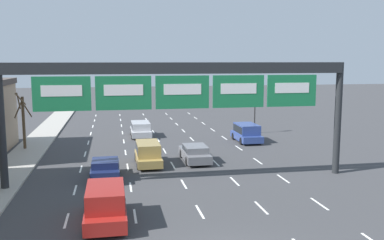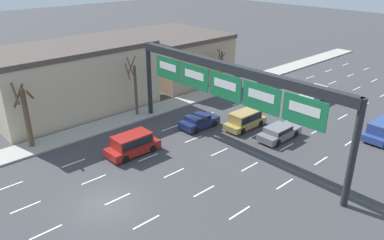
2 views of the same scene
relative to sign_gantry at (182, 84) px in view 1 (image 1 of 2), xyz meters
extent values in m
cube|color=white|center=(-6.60, -5.68, -6.19)|extent=(0.12, 2.00, 0.01)
cube|color=white|center=(-6.60, -0.68, -6.19)|extent=(0.12, 2.00, 0.01)
cube|color=white|center=(-6.60, 4.32, -6.19)|extent=(0.12, 2.00, 0.01)
cube|color=white|center=(-6.60, 9.32, -6.19)|extent=(0.12, 2.00, 0.01)
cube|color=white|center=(-6.60, 14.32, -6.19)|extent=(0.12, 2.00, 0.01)
cube|color=white|center=(-6.60, 19.32, -6.19)|extent=(0.12, 2.00, 0.01)
cube|color=white|center=(-6.60, 24.32, -6.19)|extent=(0.12, 2.00, 0.01)
cube|color=white|center=(-6.60, 29.32, -6.19)|extent=(0.12, 2.00, 0.01)
cube|color=white|center=(-6.60, 34.32, -6.19)|extent=(0.12, 2.00, 0.01)
cube|color=white|center=(-3.30, -5.68, -6.19)|extent=(0.12, 2.00, 0.01)
cube|color=white|center=(-3.30, -0.68, -6.19)|extent=(0.12, 2.00, 0.01)
cube|color=white|center=(-3.30, 4.32, -6.19)|extent=(0.12, 2.00, 0.01)
cube|color=white|center=(-3.30, 9.32, -6.19)|extent=(0.12, 2.00, 0.01)
cube|color=white|center=(-3.30, 14.32, -6.19)|extent=(0.12, 2.00, 0.01)
cube|color=white|center=(-3.30, 19.32, -6.19)|extent=(0.12, 2.00, 0.01)
cube|color=white|center=(-3.30, 24.32, -6.19)|extent=(0.12, 2.00, 0.01)
cube|color=white|center=(-3.30, 29.32, -6.19)|extent=(0.12, 2.00, 0.01)
cube|color=white|center=(-3.30, 34.32, -6.19)|extent=(0.12, 2.00, 0.01)
cube|color=white|center=(0.00, -5.68, -6.19)|extent=(0.12, 2.00, 0.01)
cube|color=white|center=(0.00, -0.68, -6.19)|extent=(0.12, 2.00, 0.01)
cube|color=white|center=(0.00, 4.32, -6.19)|extent=(0.12, 2.00, 0.01)
cube|color=white|center=(0.00, 9.32, -6.19)|extent=(0.12, 2.00, 0.01)
cube|color=white|center=(0.00, 14.32, -6.19)|extent=(0.12, 2.00, 0.01)
cube|color=white|center=(0.00, 19.32, -6.19)|extent=(0.12, 2.00, 0.01)
cube|color=white|center=(0.00, 24.32, -6.19)|extent=(0.12, 2.00, 0.01)
cube|color=white|center=(0.00, 29.32, -6.19)|extent=(0.12, 2.00, 0.01)
cube|color=white|center=(0.00, 34.32, -6.19)|extent=(0.12, 2.00, 0.01)
cube|color=white|center=(3.30, -5.68, -6.19)|extent=(0.12, 2.00, 0.01)
cube|color=white|center=(3.30, -0.68, -6.19)|extent=(0.12, 2.00, 0.01)
cube|color=white|center=(3.30, 4.32, -6.19)|extent=(0.12, 2.00, 0.01)
cube|color=white|center=(3.30, 9.32, -6.19)|extent=(0.12, 2.00, 0.01)
cube|color=white|center=(3.30, 14.32, -6.19)|extent=(0.12, 2.00, 0.01)
cube|color=white|center=(3.30, 19.32, -6.19)|extent=(0.12, 2.00, 0.01)
cube|color=white|center=(3.30, 24.32, -6.19)|extent=(0.12, 2.00, 0.01)
cube|color=white|center=(3.30, 29.32, -6.19)|extent=(0.12, 2.00, 0.01)
cube|color=white|center=(3.30, 34.32, -6.19)|extent=(0.12, 2.00, 0.01)
cube|color=white|center=(6.60, -5.68, -6.19)|extent=(0.12, 2.00, 0.01)
cube|color=white|center=(6.60, -0.68, -6.19)|extent=(0.12, 2.00, 0.01)
cube|color=white|center=(6.60, 4.32, -6.19)|extent=(0.12, 2.00, 0.01)
cube|color=white|center=(6.60, 9.32, -6.19)|extent=(0.12, 2.00, 0.01)
cube|color=white|center=(6.60, 14.32, -6.19)|extent=(0.12, 2.00, 0.01)
cube|color=white|center=(6.60, 19.32, -6.19)|extent=(0.12, 2.00, 0.01)
cube|color=white|center=(6.60, 24.32, -6.19)|extent=(0.12, 2.00, 0.01)
cube|color=white|center=(6.60, 29.32, -6.19)|extent=(0.12, 2.00, 0.01)
cube|color=white|center=(6.60, 34.32, -6.19)|extent=(0.12, 2.00, 0.01)
cylinder|color=#232628|center=(-10.70, 0.07, -2.42)|extent=(0.46, 0.46, 7.56)
cylinder|color=#232628|center=(10.70, 0.07, -2.42)|extent=(0.46, 0.46, 7.56)
cube|color=#232628|center=(0.00, 0.07, 1.01)|extent=(21.40, 0.60, 0.70)
cube|color=#197542|center=(-7.17, -0.27, -0.46)|extent=(3.34, 0.08, 2.05)
cube|color=white|center=(-7.17, -0.32, -0.28)|extent=(2.34, 0.02, 0.65)
cube|color=#197542|center=(-3.59, -0.27, -0.46)|extent=(3.34, 0.08, 2.05)
cube|color=white|center=(-3.59, -0.32, -0.28)|extent=(2.34, 0.02, 0.65)
cube|color=#197542|center=(0.00, -0.27, -0.46)|extent=(3.34, 0.08, 2.05)
cube|color=white|center=(0.00, -0.32, -0.28)|extent=(2.34, 0.02, 0.65)
cube|color=#197542|center=(3.59, -0.27, -0.46)|extent=(3.34, 0.08, 2.05)
cube|color=white|center=(3.59, -0.32, -0.28)|extent=(2.34, 0.02, 0.65)
cube|color=#197542|center=(7.17, -0.27, -0.46)|extent=(3.34, 0.08, 2.05)
cube|color=white|center=(7.17, -0.32, -0.28)|extent=(2.34, 0.02, 0.65)
cube|color=#A88947|center=(-1.78, 4.74, -5.71)|extent=(1.76, 4.43, 0.57)
cube|color=#A88947|center=(-1.78, 4.70, -4.97)|extent=(1.62, 3.10, 0.92)
cube|color=black|center=(-1.78, 4.70, -4.97)|extent=(1.66, 2.85, 0.66)
cylinder|color=black|center=(-2.57, 6.07, -5.87)|extent=(0.22, 0.66, 0.66)
cylinder|color=black|center=(-0.99, 6.07, -5.87)|extent=(0.22, 0.66, 0.66)
cylinder|color=black|center=(-2.57, 3.41, -5.87)|extent=(0.22, 0.66, 0.66)
cylinder|color=black|center=(-0.99, 3.41, -5.87)|extent=(0.22, 0.66, 0.66)
cube|color=#B7B7BC|center=(-1.54, 16.64, -5.71)|extent=(1.94, 4.41, 0.58)
cube|color=#B7B7BC|center=(-1.54, 16.59, -5.07)|extent=(1.78, 3.09, 0.71)
cube|color=black|center=(-1.54, 16.59, -5.07)|extent=(1.82, 2.84, 0.51)
cylinder|color=black|center=(-2.41, 17.96, -5.87)|extent=(0.22, 0.66, 0.66)
cylinder|color=black|center=(-0.66, 17.96, -5.87)|extent=(0.22, 0.66, 0.66)
cylinder|color=black|center=(-2.41, 15.31, -5.87)|extent=(0.22, 0.66, 0.66)
cylinder|color=black|center=(-0.66, 15.31, -5.87)|extent=(0.22, 0.66, 0.66)
cube|color=maroon|center=(-4.71, -6.22, -5.67)|extent=(1.91, 4.51, 0.65)
cube|color=maroon|center=(-4.71, -6.26, -4.89)|extent=(1.76, 3.16, 0.92)
cube|color=black|center=(-4.71, -6.26, -4.89)|extent=(1.80, 2.90, 0.66)
cylinder|color=black|center=(-5.58, -4.87, -5.87)|extent=(0.22, 0.66, 0.66)
cylinder|color=black|center=(-3.84, -4.87, -5.87)|extent=(0.22, 0.66, 0.66)
cylinder|color=black|center=(-5.58, -7.57, -5.87)|extent=(0.22, 0.66, 0.66)
cylinder|color=black|center=(-3.84, -7.57, -5.87)|extent=(0.22, 0.66, 0.66)
cube|color=navy|center=(8.16, 12.06, -5.70)|extent=(1.95, 4.36, 0.60)
cube|color=navy|center=(8.16, 12.02, -4.95)|extent=(1.79, 3.05, 0.91)
cube|color=black|center=(8.16, 12.02, -4.95)|extent=(1.83, 2.81, 0.65)
cylinder|color=black|center=(7.28, 13.37, -5.87)|extent=(0.22, 0.66, 0.66)
cylinder|color=black|center=(9.05, 13.37, -5.87)|extent=(0.22, 0.66, 0.66)
cylinder|color=black|center=(7.28, 10.75, -5.87)|extent=(0.22, 0.66, 0.66)
cylinder|color=black|center=(9.05, 10.75, -5.87)|extent=(0.22, 0.66, 0.66)
cube|color=slate|center=(1.84, 5.22, -5.69)|extent=(1.79, 4.49, 0.61)
cube|color=slate|center=(1.84, 4.95, -5.16)|extent=(1.65, 2.33, 0.46)
cube|color=black|center=(1.84, 4.95, -5.16)|extent=(1.69, 2.15, 0.33)
cylinder|color=black|center=(1.03, 6.57, -5.87)|extent=(0.22, 0.66, 0.66)
cylinder|color=black|center=(2.65, 6.57, -5.87)|extent=(0.22, 0.66, 0.66)
cylinder|color=black|center=(1.03, 3.88, -5.87)|extent=(0.22, 0.66, 0.66)
cylinder|color=black|center=(2.65, 3.88, -5.87)|extent=(0.22, 0.66, 0.66)
cube|color=#19234C|center=(-4.84, 1.57, -5.66)|extent=(1.80, 3.91, 0.67)
cube|color=#19234C|center=(-4.84, 1.33, -5.11)|extent=(1.66, 2.03, 0.44)
cube|color=black|center=(-4.84, 1.33, -5.11)|extent=(1.69, 1.87, 0.31)
cylinder|color=black|center=(-5.65, 2.74, -5.87)|extent=(0.22, 0.66, 0.66)
cylinder|color=black|center=(-4.03, 2.74, -5.87)|extent=(0.22, 0.66, 0.66)
cylinder|color=black|center=(-5.65, 0.40, -5.87)|extent=(0.22, 0.66, 0.66)
cylinder|color=black|center=(-4.03, 0.40, -5.87)|extent=(0.22, 0.66, 0.66)
cylinder|color=black|center=(10.40, 16.31, -4.60)|extent=(0.12, 0.12, 3.20)
cube|color=black|center=(10.40, 16.31, -2.55)|extent=(0.30, 0.24, 0.90)
sphere|color=#3D0E0C|center=(10.40, 16.18, -2.25)|extent=(0.20, 0.20, 0.20)
sphere|color=gold|center=(10.40, 16.18, -2.55)|extent=(0.20, 0.20, 0.20)
sphere|color=#0E3515|center=(10.40, 16.18, -2.85)|extent=(0.20, 0.20, 0.20)
cylinder|color=brown|center=(-11.79, 11.90, -3.81)|extent=(0.25, 0.25, 4.47)
cylinder|color=brown|center=(-11.86, 11.49, -1.73)|extent=(0.92, 0.28, 1.03)
cylinder|color=brown|center=(-12.07, 11.73, -1.91)|extent=(0.49, 0.70, 1.36)
cylinder|color=brown|center=(-11.33, 11.72, -2.81)|extent=(0.49, 1.02, 1.15)
cylinder|color=brown|center=(-12.17, 12.19, -2.60)|extent=(0.72, 0.92, 1.64)
camera|label=1|loc=(-4.25, -26.25, 1.52)|focal=40.00mm
camera|label=2|loc=(19.12, -21.26, 8.88)|focal=35.00mm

